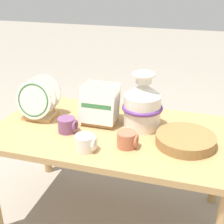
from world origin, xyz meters
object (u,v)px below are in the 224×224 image
(dish_rack_round_plates, at_px, (38,103))
(dish_rack_square_plates, at_px, (100,108))
(ceramic_vase, at_px, (142,104))
(mug_terracotta_glaze, at_px, (127,140))
(mug_plum_glaze, at_px, (67,125))
(wicker_charger_stack, at_px, (185,140))
(mug_cream_glaze, at_px, (86,143))

(dish_rack_round_plates, bearing_deg, dish_rack_square_plates, 7.62)
(ceramic_vase, xyz_separation_m, dish_rack_square_plates, (-0.25, -0.01, -0.05))
(dish_rack_round_plates, bearing_deg, mug_terracotta_glaze, -16.59)
(ceramic_vase, xyz_separation_m, mug_terracotta_glaze, (-0.02, -0.24, -0.10))
(mug_plum_glaze, bearing_deg, ceramic_vase, 24.65)
(wicker_charger_stack, distance_m, mug_terracotta_glaze, 0.30)
(dish_rack_round_plates, distance_m, mug_cream_glaze, 0.48)
(ceramic_vase, bearing_deg, wicker_charger_stack, -27.29)
(wicker_charger_stack, bearing_deg, mug_cream_glaze, -157.23)
(mug_terracotta_glaze, distance_m, mug_cream_glaze, 0.21)
(mug_plum_glaze, bearing_deg, dish_rack_round_plates, 154.28)
(mug_plum_glaze, xyz_separation_m, mug_cream_glaze, (0.17, -0.15, 0.00))
(ceramic_vase, height_order, wicker_charger_stack, ceramic_vase)
(wicker_charger_stack, height_order, mug_cream_glaze, mug_cream_glaze)
(ceramic_vase, distance_m, mug_cream_glaze, 0.40)
(ceramic_vase, xyz_separation_m, wicker_charger_stack, (0.25, -0.13, -0.11))
(dish_rack_square_plates, height_order, mug_cream_glaze, dish_rack_square_plates)
(mug_terracotta_glaze, bearing_deg, dish_rack_square_plates, 134.47)
(ceramic_vase, relative_size, dish_rack_square_plates, 1.42)
(dish_rack_round_plates, bearing_deg, ceramic_vase, 5.67)
(wicker_charger_stack, height_order, mug_terracotta_glaze, mug_terracotta_glaze)
(ceramic_vase, height_order, dish_rack_round_plates, ceramic_vase)
(ceramic_vase, relative_size, mug_terracotta_glaze, 3.02)
(mug_terracotta_glaze, height_order, mug_cream_glaze, same)
(ceramic_vase, distance_m, wicker_charger_stack, 0.31)
(ceramic_vase, xyz_separation_m, dish_rack_round_plates, (-0.61, -0.06, -0.04))
(dish_rack_square_plates, bearing_deg, mug_plum_glaze, -129.49)
(dish_rack_square_plates, relative_size, mug_terracotta_glaze, 2.13)
(dish_rack_round_plates, relative_size, mug_terracotta_glaze, 2.32)
(dish_rack_round_plates, relative_size, wicker_charger_stack, 0.81)
(dish_rack_round_plates, xyz_separation_m, mug_terracotta_glaze, (0.59, -0.18, -0.06))
(dish_rack_round_plates, distance_m, dish_rack_square_plates, 0.37)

